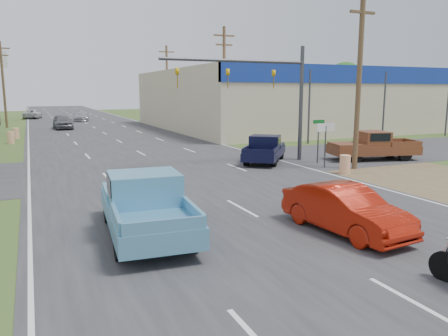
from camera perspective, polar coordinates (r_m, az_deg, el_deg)
name	(u,v)px	position (r m, az deg, el deg)	size (l,w,h in m)	color
ground	(414,303)	(10.16, 23.56, -15.90)	(200.00, 200.00, 0.00)	#384F1F
main_road	(105,133)	(46.76, -15.33, 4.40)	(15.00, 180.00, 0.02)	#2D2D30
cross_road	(165,167)	(25.39, -7.69, 0.19)	(120.00, 10.00, 0.02)	#2D2D30
dirt_verge	(417,176)	(24.45, 23.89, -0.97)	(8.00, 18.00, 0.01)	brown
big_box_store	(353,99)	(60.26, 16.53, 8.67)	(50.00, 28.10, 6.60)	#B7A88C
utility_pole_1	(359,72)	(25.18, 17.26, 11.89)	(2.00, 0.28, 10.00)	#4C3823
utility_pole_2	(224,80)	(40.54, 0.01, 11.45)	(2.00, 0.28, 10.00)	#4C3823
utility_pole_3	(167,83)	(57.45, -7.43, 10.95)	(2.00, 0.28, 10.00)	#4C3823
utility_pole_6	(3,82)	(58.10, -26.89, 9.96)	(2.00, 0.28, 10.00)	#4C3823
tree_3	(345,82)	(98.10, 15.51, 10.77)	(8.40, 8.40, 10.40)	#422D19
tree_5	(194,84)	(107.59, -3.92, 10.84)	(7.98, 7.98, 9.88)	#422D19
barrel_0	(345,165)	(23.74, 15.51, 0.43)	(0.56, 0.56, 1.00)	orange
barrel_1	(270,146)	(30.89, 6.07, 2.89)	(0.56, 0.56, 1.00)	orange
barrel_2	(11,138)	(40.25, -26.08, 3.58)	(0.56, 0.56, 1.00)	orange
barrel_3	(16,133)	(44.22, -25.53, 4.11)	(0.56, 0.56, 1.00)	orange
lane_sign	(326,134)	(25.24, 13.14, 4.30)	(1.20, 0.08, 2.52)	#3F3F44
street_name_sign	(318,137)	(26.82, 12.21, 4.03)	(0.80, 0.08, 2.61)	#3F3F44
signal_mast	(263,82)	(26.35, 5.17, 11.07)	(9.12, 0.40, 7.00)	#3F3F44
red_convertible	(345,210)	(13.88, 15.54, -5.29)	(1.54, 4.41, 1.45)	#991607
blue_pickup	(145,203)	(13.41, -10.32, -4.56)	(2.67, 5.91, 1.91)	black
navy_pickup	(265,149)	(26.84, 5.38, 2.53)	(4.59, 5.03, 1.64)	black
brown_pickup	(372,145)	(29.06, 18.73, 2.80)	(5.83, 3.40, 1.82)	black
distant_car_grey	(63,122)	(53.51, -20.34, 5.68)	(1.96, 4.88, 1.66)	#5D5E63
distant_car_silver	(81,116)	(66.68, -18.17, 6.43)	(1.97, 4.85, 1.41)	#9E9EA2
distant_car_white	(33,114)	(75.78, -23.73, 6.46)	(2.35, 5.10, 1.42)	#BDBDBD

